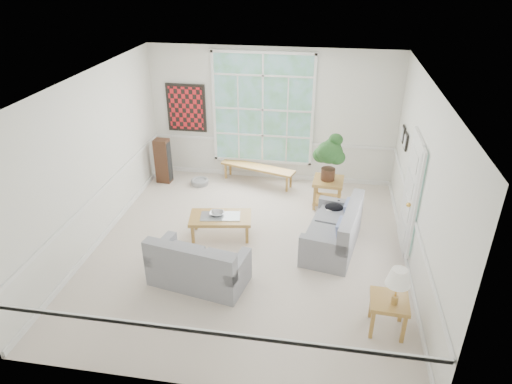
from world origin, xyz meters
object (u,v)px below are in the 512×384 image
loveseat_right (332,227)px  loveseat_front (199,260)px  end_table (328,193)px  side_table (387,314)px  coffee_table (221,226)px

loveseat_right → loveseat_front: loveseat_right is taller
end_table → side_table: size_ratio=1.14×
side_table → coffee_table: bearing=145.2°
loveseat_front → end_table: (1.96, 2.85, -0.11)m
end_table → side_table: bearing=-75.3°
loveseat_right → coffee_table: size_ratio=1.40×
side_table → end_table: bearing=104.7°
loveseat_front → coffee_table: size_ratio=1.33×
loveseat_front → side_table: 2.93m
coffee_table → end_table: (1.92, 1.49, 0.09)m
coffee_table → end_table: bearing=28.4°
loveseat_right → coffee_table: 2.05m
coffee_table → loveseat_front: bearing=-100.7°
loveseat_right → end_table: (-0.11, 1.53, -0.12)m
coffee_table → end_table: size_ratio=1.87×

